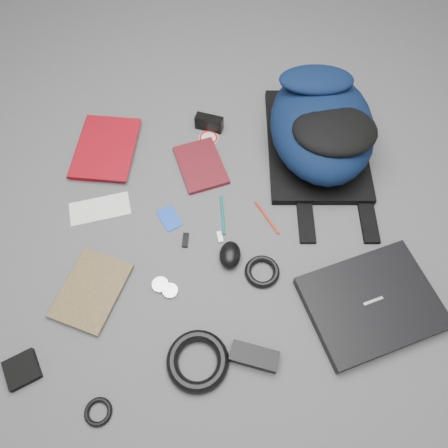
{
  "coord_description": "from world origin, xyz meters",
  "views": [
    {
      "loc": [
        -0.08,
        -0.68,
        1.25
      ],
      "look_at": [
        0.0,
        0.0,
        0.02
      ],
      "focal_mm": 35.0,
      "sensor_mm": 36.0,
      "label": 1
    }
  ],
  "objects": [
    {
      "name": "ground",
      "position": [
        0.0,
        0.0,
        0.0
      ],
      "size": [
        4.0,
        4.0,
        0.0
      ],
      "primitive_type": "plane",
      "color": "#4F4F51",
      "rests_on": "ground"
    },
    {
      "name": "backpack",
      "position": [
        0.37,
        0.29,
        0.11
      ],
      "size": [
        0.44,
        0.59,
        0.23
      ],
      "primitive_type": null,
      "rotation": [
        0.0,
        0.0,
        -0.12
      ],
      "color": "black",
      "rests_on": "ground"
    },
    {
      "name": "laptop",
      "position": [
        0.4,
        -0.31,
        0.02
      ],
      "size": [
        0.43,
        0.37,
        0.04
      ],
      "primitive_type": "cube",
      "rotation": [
        0.0,
        0.0,
        0.23
      ],
      "color": "black",
      "rests_on": "ground"
    },
    {
      "name": "textbook_red",
      "position": [
        -0.49,
        0.38,
        0.02
      ],
      "size": [
        0.26,
        0.32,
        0.03
      ],
      "primitive_type": "imported",
      "rotation": [
        0.0,
        0.0,
        -0.21
      ],
      "color": "maroon",
      "rests_on": "ground"
    },
    {
      "name": "comic_book",
      "position": [
        -0.5,
        -0.13,
        0.01
      ],
      "size": [
        0.26,
        0.29,
        0.02
      ],
      "primitive_type": "imported",
      "rotation": [
        0.0,
        0.0,
        -0.47
      ],
      "color": "#B7990D",
      "rests_on": "ground"
    },
    {
      "name": "envelope",
      "position": [
        -0.4,
        0.12,
        0.0
      ],
      "size": [
        0.21,
        0.11,
        0.0
      ],
      "primitive_type": "cube",
      "rotation": [
        0.0,
        0.0,
        0.13
      ],
      "color": "white",
      "rests_on": "ground"
    },
    {
      "name": "dvd_case",
      "position": [
        -0.05,
        0.25,
        0.01
      ],
      "size": [
        0.19,
        0.23,
        0.02
      ],
      "primitive_type": "cube",
      "rotation": [
        0.0,
        0.0,
        0.21
      ],
      "color": "#450D13",
      "rests_on": "ground"
    },
    {
      "name": "compact_camera",
      "position": [
        -0.0,
        0.42,
        0.03
      ],
      "size": [
        0.11,
        0.07,
        0.06
      ],
      "primitive_type": "cube",
      "rotation": [
        0.0,
        0.0,
        -0.41
      ],
      "color": "black",
      "rests_on": "ground"
    },
    {
      "name": "sticker_disc",
      "position": [
        -0.01,
        0.38,
        0.0
      ],
      "size": [
        0.09,
        0.09,
        0.0
      ],
      "primitive_type": "cylinder",
      "rotation": [
        0.0,
        0.0,
        -0.4
      ],
      "color": "silver",
      "rests_on": "ground"
    },
    {
      "name": "pen_teal",
      "position": [
        0.0,
        0.04,
        0.0
      ],
      "size": [
        0.01,
        0.15,
        0.01
      ],
      "primitive_type": "cylinder",
      "rotation": [
        1.57,
        0.0,
        -0.04
      ],
      "color": "#0B6661",
      "rests_on": "ground"
    },
    {
      "name": "pen_red",
      "position": [
        0.14,
        0.02,
        0.0
      ],
      "size": [
        0.06,
        0.13,
        0.01
      ],
      "primitive_type": "cylinder",
      "rotation": [
        1.57,
        0.0,
        0.41
      ],
      "color": "#B92C0E",
      "rests_on": "ground"
    },
    {
      "name": "id_badge",
      "position": [
        -0.17,
        0.05,
        0.0
      ],
      "size": [
        0.09,
        0.1,
        0.0
      ],
      "primitive_type": "cube",
      "rotation": [
        0.0,
        0.0,
        0.4
      ],
      "color": "blue",
      "rests_on": "ground"
    },
    {
      "name": "usb_black",
      "position": [
        -0.13,
        -0.04,
        0.0
      ],
      "size": [
        0.03,
        0.05,
        0.01
      ],
      "primitive_type": "cube",
      "rotation": [
        0.0,
        0.0,
        -0.18
      ],
      "color": "black",
      "rests_on": "ground"
    },
    {
      "name": "usb_silver",
      "position": [
        -0.02,
        -0.04,
        0.0
      ],
      "size": [
        0.02,
        0.04,
        0.01
      ],
      "primitive_type": "cube",
      "rotation": [
        0.0,
        0.0,
        0.09
      ],
      "color": "#B8B8BA",
      "rests_on": "ground"
    },
    {
      "name": "mouse",
      "position": [
        0.01,
        -0.11,
        0.02
      ],
      "size": [
        0.08,
        0.1,
        0.05
      ],
      "primitive_type": "ellipsoid",
      "rotation": [
        0.0,
        0.0,
        -0.21
      ],
      "color": "black",
      "rests_on": "ground"
    },
    {
      "name": "headphone_left",
      "position": [
        -0.19,
        -0.2,
        0.01
      ],
      "size": [
        0.06,
        0.06,
        0.01
      ],
      "primitive_type": "cylinder",
      "rotation": [
        0.0,
        0.0,
        -0.23
      ],
      "color": "silver",
      "rests_on": "ground"
    },
    {
      "name": "headphone_right",
      "position": [
        -0.22,
        -0.18,
        0.01
      ],
      "size": [
        0.06,
        0.06,
        0.01
      ],
      "primitive_type": "cylinder",
      "rotation": [
        0.0,
        0.0,
        0.25
      ],
      "color": "silver",
      "rests_on": "ground"
    },
    {
      "name": "cable_coil",
      "position": [
        0.1,
        -0.17,
        0.01
      ],
      "size": [
        0.13,
        0.13,
        0.02
      ],
      "primitive_type": "torus",
      "rotation": [
        0.0,
        0.0,
        0.28
      ],
      "color": "black",
      "rests_on": "ground"
    },
    {
      "name": "power_brick",
      "position": [
        0.03,
        -0.42,
        0.02
      ],
      "size": [
        0.15,
        0.1,
        0.03
      ],
      "primitive_type": "cube",
      "rotation": [
        0.0,
        0.0,
        -0.38
      ],
      "color": "black",
      "rests_on": "ground"
    },
    {
      "name": "power_cord_coil",
      "position": [
        -0.12,
        -0.42,
        0.02
      ],
      "size": [
        0.23,
        0.23,
        0.03
      ],
      "primitive_type": "torus",
      "rotation": [
        0.0,
        0.0,
        0.37
      ],
      "color": "black",
      "rests_on": "ground"
    },
    {
      "name": "pouch",
      "position": [
        -0.6,
        -0.38,
        0.01
      ],
      "size": [
        0.11,
        0.11,
        0.02
      ],
      "primitive_type": "cube",
      "rotation": [
        0.0,
        0.0,
        0.38
      ],
      "color": "black",
      "rests_on": "ground"
    },
    {
      "name": "earbud_coil",
      "position": [
        -0.4,
        -0.52,
        0.01
      ],
      "size": [
        0.1,
        0.1,
        0.01
      ],
      "primitive_type": "torus",
      "rotation": [
        0.0,
        0.0,
        -0.35
      ],
      "color": "black",
      "rests_on": "ground"
    }
  ]
}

